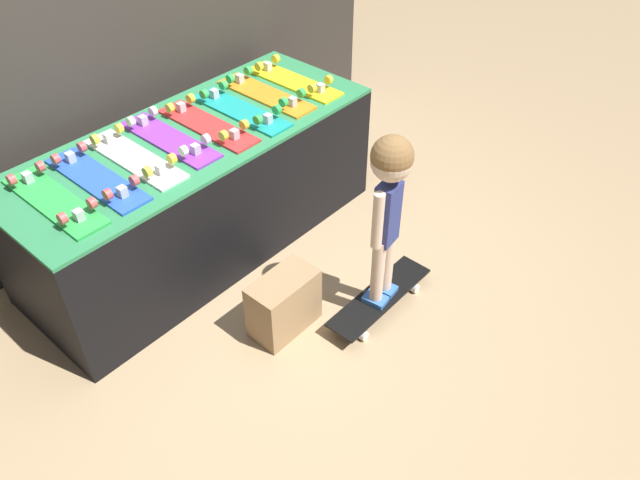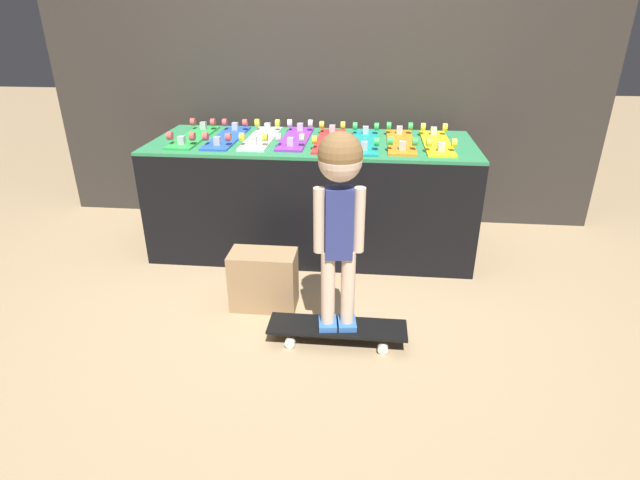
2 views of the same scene
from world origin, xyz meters
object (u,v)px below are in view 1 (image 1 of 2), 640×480
skateboard_teal_on_rack (241,109)px  skateboard_orange_on_rack (266,93)px  skateboard_purple_on_rack (169,138)px  skateboard_yellow_on_rack (293,80)px  skateboard_red_on_rack (207,124)px  child (389,192)px  skateboard_white_on_rack (134,157)px  skateboard_green_on_rack (54,199)px  skateboard_blue_on_rack (96,177)px  skateboard_on_floor (380,298)px  storage_box (284,304)px

skateboard_teal_on_rack → skateboard_orange_on_rack: bearing=7.9°
skateboard_purple_on_rack → skateboard_yellow_on_rack: bearing=-2.1°
skateboard_red_on_rack → child: bearing=-82.9°
skateboard_purple_on_rack → skateboard_white_on_rack: bearing=-176.4°
skateboard_green_on_rack → skateboard_yellow_on_rack: size_ratio=1.00×
skateboard_white_on_rack → child: (0.61, -1.16, 0.01)m
skateboard_green_on_rack → skateboard_white_on_rack: 0.46m
skateboard_blue_on_rack → skateboard_on_floor: skateboard_blue_on_rack is taller
skateboard_green_on_rack → skateboard_blue_on_rack: bearing=0.9°
skateboard_orange_on_rack → skateboard_teal_on_rack: bearing=-172.1°
skateboard_orange_on_rack → child: size_ratio=0.68×
skateboard_white_on_rack → skateboard_on_floor: 1.49m
skateboard_white_on_rack → storage_box: bearing=-79.1°
skateboard_green_on_rack → skateboard_white_on_rack: bearing=2.2°
skateboard_purple_on_rack → skateboard_on_floor: 1.42m
skateboard_purple_on_rack → child: 1.23m
skateboard_blue_on_rack → skateboard_orange_on_rack: 1.16m
skateboard_purple_on_rack → storage_box: (-0.07, -0.88, -0.61)m
skateboard_red_on_rack → child: 1.14m
skateboard_red_on_rack → skateboard_orange_on_rack: (0.46, 0.01, 0.00)m
skateboard_green_on_rack → skateboard_purple_on_rack: bearing=2.7°
skateboard_white_on_rack → skateboard_yellow_on_rack: (1.16, -0.02, 0.00)m
skateboard_purple_on_rack → skateboard_red_on_rack: same height
skateboard_blue_on_rack → skateboard_on_floor: size_ratio=0.95×
skateboard_on_floor → skateboard_green_on_rack: bearing=133.2°
skateboard_on_floor → skateboard_blue_on_rack: bearing=126.2°
skateboard_white_on_rack → skateboard_red_on_rack: 0.47m
storage_box → skateboard_orange_on_rack: bearing=48.2°
skateboard_green_on_rack → skateboard_blue_on_rack: same height
skateboard_blue_on_rack → skateboard_red_on_rack: bearing=-0.9°
skateboard_purple_on_rack → child: (0.37, -1.17, 0.01)m
skateboard_blue_on_rack → skateboard_red_on_rack: same height
skateboard_red_on_rack → skateboard_teal_on_rack: (0.23, -0.02, 0.00)m
child → skateboard_green_on_rack: bearing=125.9°
skateboard_green_on_rack → storage_box: 1.22m
skateboard_purple_on_rack → child: child is taller
skateboard_purple_on_rack → skateboard_on_floor: bearing=-72.3°
child → skateboard_teal_on_rack: bearing=78.1°
skateboard_white_on_rack → child: child is taller
skateboard_purple_on_rack → skateboard_yellow_on_rack: 0.93m
skateboard_blue_on_rack → child: size_ratio=0.68×
skateboard_purple_on_rack → skateboard_yellow_on_rack: (0.93, -0.03, 0.00)m
skateboard_red_on_rack → child: (0.14, -1.13, 0.01)m
skateboard_white_on_rack → storage_box: (0.17, -0.86, -0.61)m
skateboard_green_on_rack → child: bearing=-46.8°
skateboard_teal_on_rack → child: 1.12m
skateboard_orange_on_rack → skateboard_green_on_rack: bearing=-179.7°
skateboard_on_floor → storage_box: size_ratio=1.92×
skateboard_on_floor → storage_box: (-0.44, 0.30, 0.09)m
skateboard_blue_on_rack → skateboard_orange_on_rack: size_ratio=1.00×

